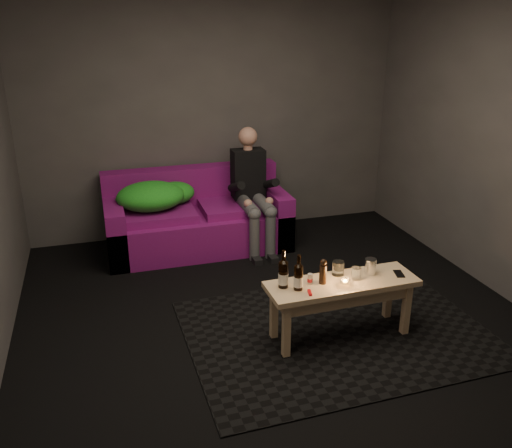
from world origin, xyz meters
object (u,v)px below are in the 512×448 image
Objects in this scene: coffee_table at (342,291)px; steel_cup at (370,266)px; beer_bottle_a at (283,274)px; beer_bottle_b at (298,277)px; sofa at (197,220)px; person at (252,188)px.

steel_cup is (0.25, 0.06, 0.14)m from coffee_table.
beer_bottle_a reaches higher than coffee_table.
beer_bottle_a is at bearing 145.07° from beer_bottle_b.
sofa is 1.50× the size of person.
coffee_table is 0.40m from beer_bottle_b.
sofa is at bearing 164.96° from person.
steel_cup is (0.61, 0.08, -0.04)m from beer_bottle_b.
sofa is 1.62× the size of coffee_table.
beer_bottle_a is at bearing -82.73° from sofa.
coffee_table is 3.98× the size of beer_bottle_a.
beer_bottle_a is (0.25, -1.96, 0.28)m from sofa.
beer_bottle_b is 0.61m from steel_cup.
person is 4.31× the size of beer_bottle_a.
person is 1.84m from steel_cup.
coffee_table is (0.14, -1.85, -0.26)m from person.
person is 1.89m from beer_bottle_b.
sofa is 0.67m from person.
beer_bottle_b is (-0.35, -0.02, 0.18)m from coffee_table.
person reaches higher than sofa.
sofa reaches higher than beer_bottle_a.
sofa reaches higher than beer_bottle_b.
person is 1.08× the size of coffee_table.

